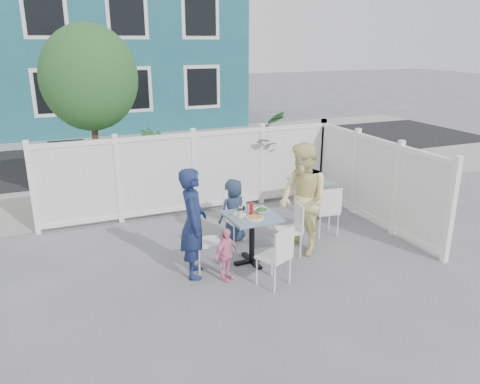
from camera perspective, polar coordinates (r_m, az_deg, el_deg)
name	(u,v)px	position (r m, az deg, el deg)	size (l,w,h in m)	color
ground	(235,263)	(7.29, -0.57, -8.60)	(80.00, 80.00, 0.00)	slate
near_sidewalk	(173,192)	(10.65, -8.23, -0.01)	(24.00, 2.60, 0.01)	gray
street	(141,156)	(14.14, -12.03, 4.27)	(24.00, 5.00, 0.01)	black
far_sidewalk	(123,137)	(17.14, -14.02, 6.50)	(24.00, 1.60, 0.01)	gray
building	(91,47)	(20.14, -17.75, 16.45)	(11.00, 6.00, 6.00)	#1B5568
fence_back	(194,174)	(9.16, -5.62, 2.20)	(5.86, 0.08, 1.60)	white
fence_right	(374,182)	(8.93, 16.06, 1.16)	(0.08, 3.66, 1.60)	white
tree	(90,78)	(9.41, -17.87, 13.07)	(1.80, 1.62, 3.59)	#382316
utility_cabinet	(70,174)	(10.40, -20.06, 2.09)	(0.66, 0.47, 1.22)	gold
potted_shrub_a	(159,168)	(9.69, -9.86, 2.88)	(0.88, 0.88, 1.56)	#1F4E27
potted_shrub_b	(251,155)	(10.17, 1.34, 4.48)	(1.59, 1.38, 1.77)	#1F4E27
main_table	(252,226)	(7.07, 1.47, -4.16)	(0.76, 0.76, 0.77)	#475F7A
spare_table	(310,188)	(9.13, 8.59, 0.51)	(0.69, 0.69, 0.71)	#475F7A
chair_left	(203,237)	(6.91, -4.58, -5.55)	(0.43, 0.45, 0.87)	white
chair_right	(293,225)	(7.43, 6.42, -4.05)	(0.42, 0.43, 0.84)	white
chair_back	(237,213)	(7.76, -0.34, -2.58)	(0.45, 0.43, 0.92)	white
chair_near	(278,253)	(6.45, 4.67, -7.40)	(0.52, 0.51, 0.87)	white
chair_spare	(327,208)	(8.19, 10.61, -1.93)	(0.44, 0.43, 0.89)	white
man	(193,223)	(6.65, -5.72, -3.79)	(0.59, 0.39, 1.61)	#16234C
woman	(303,199)	(7.40, 7.70, -0.89)	(0.86, 0.67, 1.78)	yellow
boy	(234,210)	(7.86, -0.80, -2.26)	(0.53, 0.35, 1.09)	#22314E
toddler	(226,255)	(6.64, -1.75, -7.63)	(0.46, 0.19, 0.78)	pink
plate_main	(255,218)	(6.87, 1.87, -3.18)	(0.25, 0.25, 0.02)	white
plate_side	(239,215)	(7.00, -0.07, -2.78)	(0.21, 0.21, 0.01)	white
salad_bowl	(262,211)	(7.09, 2.65, -2.34)	(0.23, 0.23, 0.06)	white
coffee_cup_a	(240,214)	(6.87, 0.01, -2.68)	(0.08, 0.08, 0.12)	beige
coffee_cup_b	(249,206)	(7.21, 1.16, -1.75)	(0.07, 0.07, 0.11)	beige
ketchup_bottle	(251,209)	(7.01, 1.38, -2.08)	(0.05, 0.05, 0.17)	#B3070D
salt_shaker	(240,209)	(7.16, -0.03, -2.07)	(0.03, 0.03, 0.07)	white
pepper_shaker	(244,208)	(7.20, 0.46, -1.96)	(0.03, 0.03, 0.07)	black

